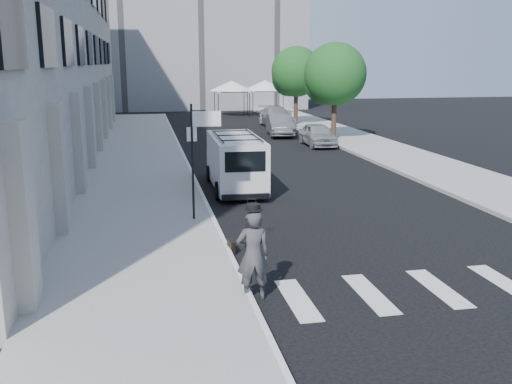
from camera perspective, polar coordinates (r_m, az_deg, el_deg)
name	(u,v)px	position (r m, az deg, el deg)	size (l,w,h in m)	color
ground	(304,251)	(15.09, 4.84, -5.91)	(120.00, 120.00, 0.00)	black
sidewalk_left	(140,156)	(30.09, -11.56, 3.50)	(4.50, 48.00, 0.15)	gray
sidewalk_right	(355,140)	(36.45, 9.83, 5.18)	(4.00, 56.00, 0.15)	gray
sign_pole	(200,137)	(17.13, -5.64, 5.46)	(1.03, 0.07, 3.50)	black
tree_near	(333,76)	(35.78, 7.69, 11.38)	(3.80, 3.83, 6.03)	black
tree_far	(295,74)	(44.39, 3.87, 11.73)	(3.80, 3.83, 6.03)	black
tent_left	(231,86)	(52.37, -2.47, 10.54)	(4.00, 4.00, 3.20)	black
tent_right	(265,86)	(53.45, 0.90, 10.60)	(4.00, 4.00, 3.20)	black
businessman	(253,255)	(11.81, -0.28, -6.32)	(0.70, 0.46, 1.93)	#38383B
briefcase	(231,247)	(14.86, -2.49, -5.47)	(0.12, 0.44, 0.34)	black
suitcase	(251,233)	(15.40, -0.49, -4.16)	(0.39, 0.51, 1.26)	black
cargo_van	(235,161)	(22.15, -2.12, 3.07)	(2.01, 5.44, 2.06)	silver
parked_car_a	(318,135)	(33.92, 6.19, 5.73)	(1.58, 3.92, 1.34)	#A2A5AA
parked_car_b	(280,125)	(38.45, 2.41, 6.72)	(1.53, 4.38, 1.44)	#57595E
parked_car_c	(276,117)	(43.94, 2.05, 7.52)	(2.09, 5.14, 1.49)	#9B9DA3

